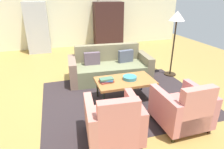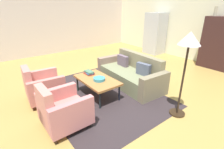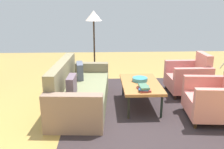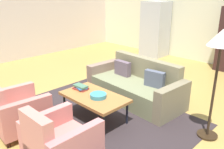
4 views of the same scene
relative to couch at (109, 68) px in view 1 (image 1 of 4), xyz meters
The scene contains 12 objects.
ground_plane 0.70m from the couch, 112.21° to the right, with size 10.90×10.90×0.00m, color #A88843.
wall_back 3.88m from the couch, 93.70° to the left, with size 9.09×0.12×2.80m, color beige.
area_rug 1.17m from the couch, 90.29° to the right, with size 3.40×2.60×0.01m, color #302729.
couch is the anchor object (origin of this frame).
coffee_table 1.19m from the couch, 90.28° to the right, with size 1.20×0.70×0.46m.
armchair_left 2.43m from the couch, 104.57° to the right, with size 0.86×0.86×0.88m.
armchair_right 2.43m from the couch, 75.81° to the right, with size 0.81×0.81×0.88m.
fruit_bowl 1.21m from the couch, 85.18° to the right, with size 0.29×0.29×0.07m, color teal.
book_stack 1.26m from the couch, 108.89° to the right, with size 0.30×0.22×0.08m.
cabinet 3.55m from the couch, 74.52° to the left, with size 1.20×0.51×1.80m.
refrigerator 3.81m from the couch, 119.74° to the left, with size 0.80×0.73×1.85m.
floor_lamp 2.07m from the couch, ahead, with size 0.40×0.40×1.72m.
Camera 1 is at (-1.08, -4.00, 2.12)m, focal length 30.88 mm.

